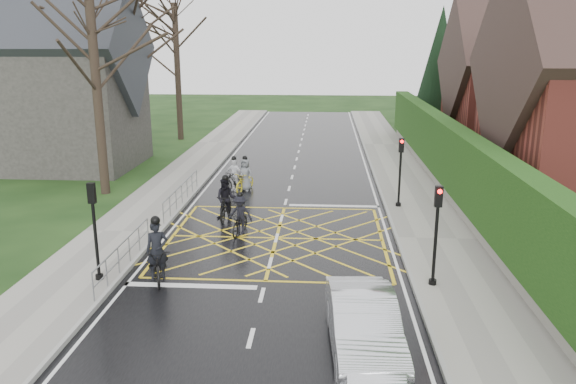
# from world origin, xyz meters

# --- Properties ---
(ground) EXTENTS (120.00, 120.00, 0.00)m
(ground) POSITION_xyz_m (0.00, 0.00, 0.00)
(ground) COLOR black
(ground) RESTS_ON ground
(road) EXTENTS (9.00, 80.00, 0.01)m
(road) POSITION_xyz_m (0.00, 0.00, 0.01)
(road) COLOR black
(road) RESTS_ON ground
(sidewalk_right) EXTENTS (3.00, 80.00, 0.15)m
(sidewalk_right) POSITION_xyz_m (6.00, 0.00, 0.07)
(sidewalk_right) COLOR gray
(sidewalk_right) RESTS_ON ground
(sidewalk_left) EXTENTS (3.00, 80.00, 0.15)m
(sidewalk_left) POSITION_xyz_m (-6.00, 0.00, 0.07)
(sidewalk_left) COLOR gray
(sidewalk_left) RESTS_ON ground
(stone_wall) EXTENTS (0.50, 38.00, 0.70)m
(stone_wall) POSITION_xyz_m (7.75, 6.00, 0.35)
(stone_wall) COLOR slate
(stone_wall) RESTS_ON ground
(hedge) EXTENTS (0.90, 38.00, 2.80)m
(hedge) POSITION_xyz_m (7.75, 6.00, 2.10)
(hedge) COLOR #13340E
(hedge) RESTS_ON stone_wall
(house_far) EXTENTS (9.80, 8.80, 10.30)m
(house_far) POSITION_xyz_m (14.75, 18.00, 4.36)
(house_far) COLOR maroon
(house_far) RESTS_ON ground
(conifer) EXTENTS (4.60, 4.60, 10.00)m
(conifer) POSITION_xyz_m (10.75, 26.00, 4.99)
(conifer) COLOR black
(conifer) RESTS_ON ground
(church) EXTENTS (8.80, 7.80, 11.00)m
(church) POSITION_xyz_m (-13.54, 12.00, 4.93)
(church) COLOR #2D2B28
(church) RESTS_ON ground
(tree_near) EXTENTS (9.24, 9.24, 11.44)m
(tree_near) POSITION_xyz_m (-9.00, 6.00, 7.91)
(tree_near) COLOR black
(tree_near) RESTS_ON ground
(tree_mid) EXTENTS (10.08, 10.08, 12.48)m
(tree_mid) POSITION_xyz_m (-10.00, 14.00, 8.63)
(tree_mid) COLOR black
(tree_mid) RESTS_ON ground
(tree_far) EXTENTS (8.40, 8.40, 10.40)m
(tree_far) POSITION_xyz_m (-9.30, 22.00, 7.19)
(tree_far) COLOR black
(tree_far) RESTS_ON ground
(railing_south) EXTENTS (0.05, 5.04, 1.03)m
(railing_south) POSITION_xyz_m (-4.65, -3.50, 0.78)
(railing_south) COLOR slate
(railing_south) RESTS_ON ground
(railing_north) EXTENTS (0.05, 6.04, 1.03)m
(railing_north) POSITION_xyz_m (-4.65, 4.00, 0.79)
(railing_north) COLOR slate
(railing_north) RESTS_ON ground
(traffic_light_ne) EXTENTS (0.24, 0.31, 3.21)m
(traffic_light_ne) POSITION_xyz_m (5.10, 4.20, 1.66)
(traffic_light_ne) COLOR black
(traffic_light_ne) RESTS_ON ground
(traffic_light_se) EXTENTS (0.24, 0.31, 3.21)m
(traffic_light_se) POSITION_xyz_m (5.10, -4.20, 1.66)
(traffic_light_se) COLOR black
(traffic_light_se) RESTS_ON ground
(traffic_light_sw) EXTENTS (0.24, 0.31, 3.21)m
(traffic_light_sw) POSITION_xyz_m (-5.10, -4.50, 1.66)
(traffic_light_sw) COLOR black
(traffic_light_sw) RESTS_ON ground
(cyclist_rear) EXTENTS (1.44, 2.26, 2.08)m
(cyclist_rear) POSITION_xyz_m (-3.38, -4.09, 0.67)
(cyclist_rear) COLOR black
(cyclist_rear) RESTS_ON ground
(cyclist_back) EXTENTS (0.89, 1.95, 1.93)m
(cyclist_back) POSITION_xyz_m (-2.31, 2.18, 0.73)
(cyclist_back) COLOR black
(cyclist_back) RESTS_ON ground
(cyclist_mid) EXTENTS (1.06, 1.78, 1.66)m
(cyclist_mid) POSITION_xyz_m (-1.46, 0.49, 0.61)
(cyclist_mid) COLOR black
(cyclist_mid) RESTS_ON ground
(cyclist_front) EXTENTS (1.18, 1.83, 1.79)m
(cyclist_front) POSITION_xyz_m (-2.71, 6.83, 0.66)
(cyclist_front) COLOR black
(cyclist_front) RESTS_ON ground
(cyclist_lead) EXTENTS (1.18, 1.94, 1.79)m
(cyclist_lead) POSITION_xyz_m (-2.17, 6.92, 0.62)
(cyclist_lead) COLOR gold
(cyclist_lead) RESTS_ON ground
(car) EXTENTS (1.84, 4.52, 1.46)m
(car) POSITION_xyz_m (2.77, -7.99, 0.73)
(car) COLOR silver
(car) RESTS_ON ground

